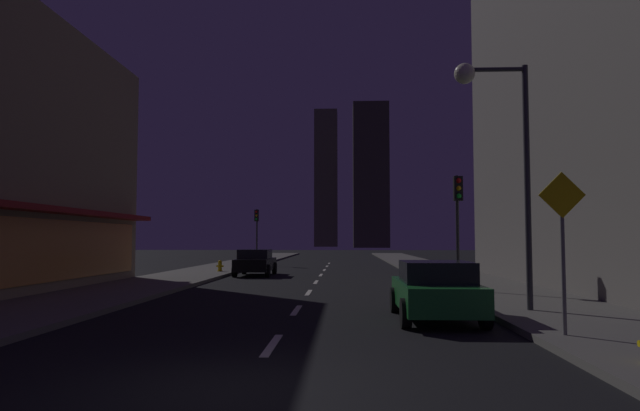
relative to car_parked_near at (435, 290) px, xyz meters
The scene contains 13 objects.
ground_plane 25.63m from the car_parked_near, 98.08° to the left, with size 78.00×136.00×0.10m, color black.
sidewalk_right 25.59m from the car_parked_near, 82.36° to the left, with size 4.00×76.00×0.15m, color #605E59.
sidewalk_left 27.49m from the car_parked_near, 112.68° to the left, with size 4.00×76.00×0.15m, color #605E59.
lane_marking_center 12.70m from the car_parked_near, 106.49° to the left, with size 0.16×43.80×0.01m.
skyscraper_distant_tall 148.76m from the car_parked_near, 93.03° to the left, with size 6.57×7.64×39.34m, color #544F3F.
skyscraper_distant_mid 128.55m from the car_parked_near, 88.10° to the left, with size 8.91×8.28×36.36m, color #3C392D.
car_parked_near is the anchor object (origin of this frame).
car_parked_far 18.29m from the car_parked_near, 113.18° to the left, with size 1.98×4.24×1.45m.
fire_hydrant_far_left 20.59m from the car_parked_near, 117.49° to the left, with size 0.42×0.30×0.65m.
traffic_light_near_right 7.32m from the car_parked_near, 74.00° to the left, with size 0.32×0.48×4.20m.
traffic_light_far_left 30.55m from the car_parked_near, 107.39° to the left, with size 0.32×0.48×4.20m.
street_lamp_right 4.77m from the car_parked_near, 28.11° to the left, with size 1.96×0.56×6.58m.
pedestrian_crossing_sign 3.78m from the car_parked_near, 55.85° to the right, with size 0.91×0.08×3.15m.
Camera 1 is at (1.38, -7.39, 1.98)m, focal length 31.45 mm.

